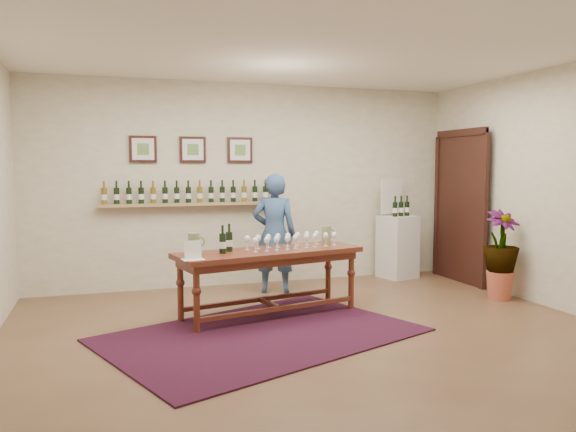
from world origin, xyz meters
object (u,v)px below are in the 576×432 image
object	(u,v)px
person	(274,233)
tasting_table	(269,260)
potted_plant	(501,255)
display_pedestal	(398,247)

from	to	relation	value
person	tasting_table	bearing A→B (deg)	87.77
potted_plant	person	distance (m)	2.86
tasting_table	person	bearing A→B (deg)	58.58
tasting_table	potted_plant	distance (m)	2.94
tasting_table	display_pedestal	xyz separation A→B (m)	(2.42, 1.48, -0.16)
tasting_table	potted_plant	bearing A→B (deg)	-15.26
display_pedestal	potted_plant	bearing A→B (deg)	-72.57
tasting_table	potted_plant	size ratio (longest dim) A/B	2.25
potted_plant	tasting_table	bearing A→B (deg)	176.74
display_pedestal	potted_plant	distance (m)	1.73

